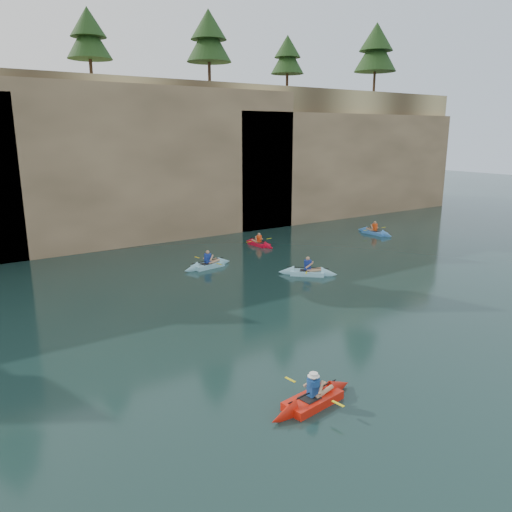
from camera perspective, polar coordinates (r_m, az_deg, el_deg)
ground at (r=18.84m, az=11.23°, el=-11.06°), size 160.00×160.00×0.00m
cliff at (r=43.59m, az=-18.20°, el=10.88°), size 70.00×16.00×12.00m
cliff_slab_center at (r=37.31m, az=-11.84°, el=10.38°), size 24.00×2.40×11.40m
cliff_slab_east at (r=48.71m, az=10.78°, el=10.31°), size 26.00×2.40×9.84m
sea_cave_center at (r=35.30m, az=-20.10°, el=2.91°), size 3.50×1.00×3.20m
sea_cave_east at (r=40.86m, az=-0.80°, el=6.11°), size 5.00×1.00×4.50m
cliff_pines at (r=39.60m, az=-17.10°, el=25.17°), size 56.00×6.00×7.83m
main_kayaker at (r=15.53m, az=6.51°, el=-15.96°), size 3.46×2.30×1.26m
kayaker_ltblue_near at (r=28.37m, az=5.90°, el=-1.86°), size 2.96×2.90×1.33m
kayaker_red_far at (r=35.49m, az=0.36°, el=1.42°), size 2.25×3.11×1.13m
kayaker_ltblue_mid at (r=29.89m, az=-5.52°, el=-1.03°), size 3.51×2.54×1.31m
kayaker_blue_east at (r=40.58m, az=13.39°, el=2.67°), size 2.50×3.58×1.27m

